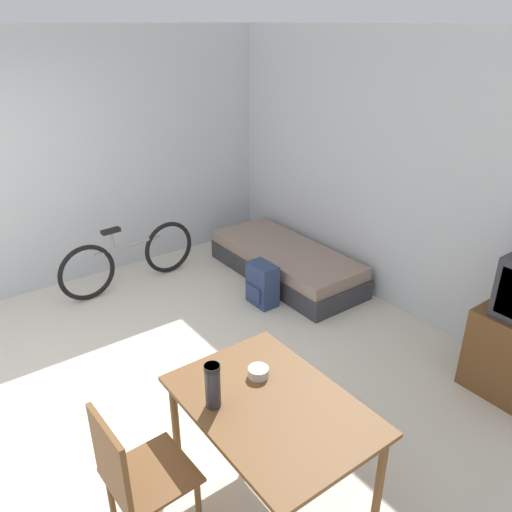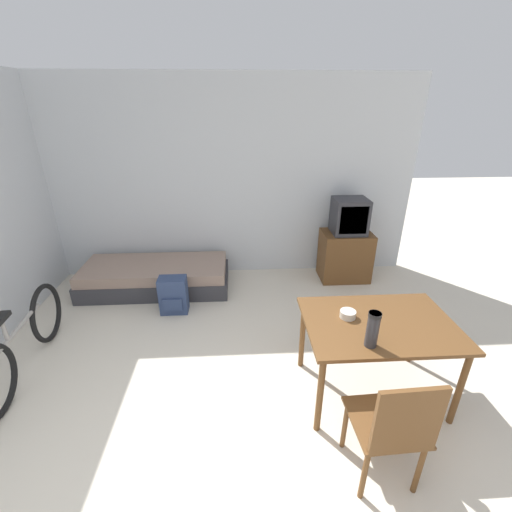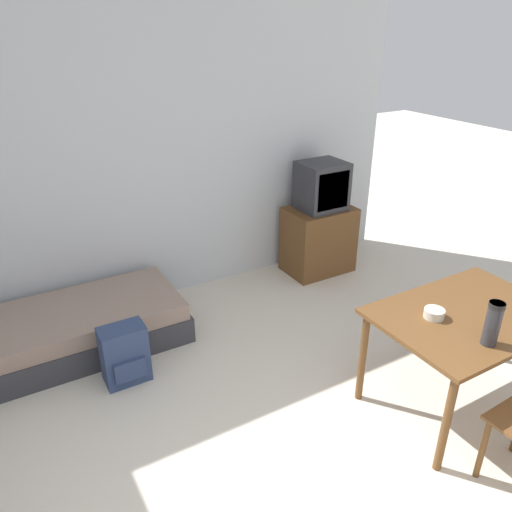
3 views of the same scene
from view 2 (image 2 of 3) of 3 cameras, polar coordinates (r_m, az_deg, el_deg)
wall_back at (r=4.82m, az=-6.61°, el=12.24°), size 5.48×0.06×2.70m
daybed at (r=4.85m, az=-16.33°, el=-3.29°), size 1.94×0.81×0.36m
tv at (r=4.96m, az=14.77°, el=1.77°), size 0.68×0.47×1.18m
dining_table at (r=3.01m, az=19.69°, el=-11.65°), size 1.20×0.84×0.73m
wooden_chair at (r=2.50m, az=22.03°, el=-24.81°), size 0.46×0.46×0.93m
bicycle at (r=3.90m, az=-34.30°, el=-11.79°), size 0.17×1.62×0.72m
thermos_flask at (r=2.61m, az=18.90°, el=-11.29°), size 0.09×0.09×0.28m
mate_bowl at (r=2.93m, az=15.06°, el=-9.34°), size 0.13×0.13×0.06m
backpack at (r=4.25m, az=-13.59°, el=-6.38°), size 0.33×0.23×0.46m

